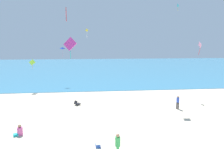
{
  "coord_description": "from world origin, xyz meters",
  "views": [
    {
      "loc": [
        -1.6,
        -7.97,
        6.67
      ],
      "look_at": [
        0.0,
        8.78,
        3.97
      ],
      "focal_mm": 30.27,
      "sensor_mm": 36.0,
      "label": 1
    }
  ],
  "objects": [
    {
      "name": "ocean_water",
      "position": [
        0.0,
        48.27,
        0.03
      ],
      "size": [
        120.0,
        60.0,
        0.05
      ],
      "primitive_type": "cube",
      "color": "teal",
      "rests_on": "ground_plane"
    },
    {
      "name": "person_0",
      "position": [
        -0.29,
        2.22,
        0.88
      ],
      "size": [
        0.39,
        0.39,
        1.53
      ],
      "rotation": [
        0.0,
        0.0,
        2.81
      ],
      "color": "green",
      "rests_on": "ground_plane"
    },
    {
      "name": "ground_plane",
      "position": [
        0.0,
        10.0,
        0.0
      ],
      "size": [
        120.0,
        120.0,
        0.0
      ],
      "primitive_type": "plane",
      "color": "beige"
    },
    {
      "name": "kite_magenta",
      "position": [
        -2.99,
        3.47,
        6.67
      ],
      "size": [
        0.83,
        0.35,
        1.29
      ],
      "rotation": [
        0.0,
        0.0,
        3.15
      ],
      "color": "#DB3DA8"
    },
    {
      "name": "beach_chair_far_left",
      "position": [
        -3.55,
        12.43,
        0.22
      ],
      "size": [
        0.84,
        0.82,
        0.52
      ],
      "rotation": [
        0.0,
        0.0,
        0.66
      ],
      "color": "black",
      "rests_on": "ground_plane"
    },
    {
      "name": "kite_blue",
      "position": [
        -6.68,
        23.5,
        6.08
      ],
      "size": [
        0.75,
        0.63,
        1.65
      ],
      "rotation": [
        0.0,
        0.0,
        6.1
      ],
      "color": "blue"
    },
    {
      "name": "cooler_box",
      "position": [
        -1.44,
        3.64,
        0.14
      ],
      "size": [
        0.36,
        0.58,
        0.28
      ],
      "rotation": [
        0.0,
        0.0,
        1.67
      ],
      "color": "#2D56B7",
      "rests_on": "ground_plane"
    },
    {
      "name": "kite_teal",
      "position": [
        12.35,
        23.4,
        12.97
      ],
      "size": [
        0.14,
        0.64,
        1.15
      ],
      "rotation": [
        0.0,
        0.0,
        4.75
      ],
      "color": "#1EADAD"
    },
    {
      "name": "person_3",
      "position": [
        -7.19,
        5.73,
        0.3
      ],
      "size": [
        0.74,
        0.6,
        0.82
      ],
      "rotation": [
        0.0,
        0.0,
        3.6
      ],
      "color": "#D8599E",
      "rests_on": "ground_plane"
    },
    {
      "name": "kite_pink",
      "position": [
        8.69,
        9.7,
        6.56
      ],
      "size": [
        0.17,
        0.6,
        1.25
      ],
      "rotation": [
        0.0,
        0.0,
        1.26
      ],
      "color": "pink"
    },
    {
      "name": "kite_yellow",
      "position": [
        -2.63,
        21.57,
        8.66
      ],
      "size": [
        0.46,
        0.28,
        1.44
      ],
      "rotation": [
        0.0,
        0.0,
        5.85
      ],
      "color": "yellow"
    },
    {
      "name": "kite_lime",
      "position": [
        -10.42,
        19.92,
        4.1
      ],
      "size": [
        0.74,
        0.66,
        1.37
      ],
      "rotation": [
        0.0,
        0.0,
        1.12
      ],
      "color": "#99DB33"
    },
    {
      "name": "person_4",
      "position": [
        7.0,
        10.18,
        0.81
      ],
      "size": [
        0.28,
        0.28,
        1.41
      ],
      "rotation": [
        0.0,
        0.0,
        4.72
      ],
      "color": "black",
      "rests_on": "ground_plane"
    }
  ]
}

